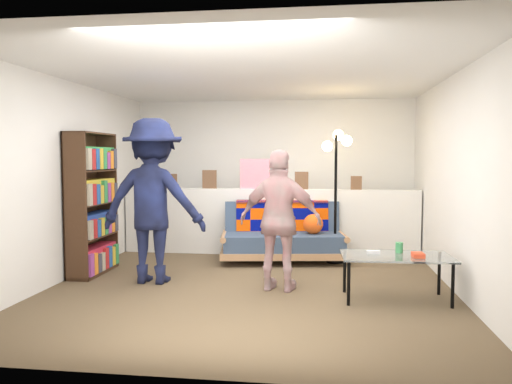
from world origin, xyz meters
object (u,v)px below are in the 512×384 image
at_px(coffee_table, 397,258).
at_px(person_right, 280,220).
at_px(person_left, 153,201).
at_px(bookshelf, 92,208).
at_px(floor_lamp, 337,168).
at_px(futon_sofa, 284,237).

height_order(coffee_table, person_right, person_right).
xyz_separation_m(coffee_table, person_left, (-2.74, 0.40, 0.53)).
xyz_separation_m(bookshelf, coffee_table, (3.66, -0.71, -0.39)).
bearing_deg(person_left, person_right, 174.50).
bearing_deg(person_right, floor_lamp, -102.47).
bearing_deg(bookshelf, person_left, -18.88).
xyz_separation_m(coffee_table, floor_lamp, (-0.57, 1.82, 0.88)).
relative_size(person_left, person_right, 1.23).
xyz_separation_m(futon_sofa, bookshelf, (-2.36, -1.07, 0.48)).
bearing_deg(floor_lamp, person_left, -146.74).
distance_m(futon_sofa, person_left, 2.09).
height_order(futon_sofa, bookshelf, bookshelf).
distance_m(bookshelf, floor_lamp, 3.32).
distance_m(coffee_table, floor_lamp, 2.10).
relative_size(futon_sofa, person_right, 1.18).
distance_m(coffee_table, person_right, 1.29).
relative_size(futon_sofa, coffee_table, 1.62).
height_order(bookshelf, person_right, bookshelf).
height_order(bookshelf, floor_lamp, floor_lamp).
xyz_separation_m(bookshelf, person_right, (2.43, -0.50, -0.05)).
bearing_deg(coffee_table, floor_lamp, 107.41).
bearing_deg(futon_sofa, person_right, -87.30).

